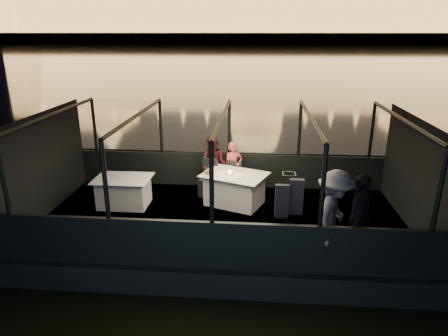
# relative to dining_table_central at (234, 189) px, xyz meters

# --- Properties ---
(river_water) EXTENTS (500.00, 500.00, 0.00)m
(river_water) POSITION_rel_dining_table_central_xyz_m (-0.22, 79.20, -0.89)
(river_water) COLOR black
(river_water) RESTS_ON ground
(boat_hull) EXTENTS (8.60, 4.40, 1.00)m
(boat_hull) POSITION_rel_dining_table_central_xyz_m (-0.22, -0.80, -0.89)
(boat_hull) COLOR black
(boat_hull) RESTS_ON river_water
(boat_deck) EXTENTS (8.00, 4.00, 0.04)m
(boat_deck) POSITION_rel_dining_table_central_xyz_m (-0.22, -0.80, -0.41)
(boat_deck) COLOR black
(boat_deck) RESTS_ON boat_hull
(gunwale_port) EXTENTS (8.00, 0.08, 0.90)m
(gunwale_port) POSITION_rel_dining_table_central_xyz_m (-0.22, 1.20, 0.06)
(gunwale_port) COLOR black
(gunwale_port) RESTS_ON boat_deck
(gunwale_starboard) EXTENTS (8.00, 0.08, 0.90)m
(gunwale_starboard) POSITION_rel_dining_table_central_xyz_m (-0.22, -2.80, 0.06)
(gunwale_starboard) COLOR black
(gunwale_starboard) RESTS_ON boat_deck
(cabin_glass_port) EXTENTS (8.00, 0.02, 1.40)m
(cabin_glass_port) POSITION_rel_dining_table_central_xyz_m (-0.22, 1.20, 1.21)
(cabin_glass_port) COLOR #99B2B2
(cabin_glass_port) RESTS_ON gunwale_port
(cabin_glass_starboard) EXTENTS (8.00, 0.02, 1.40)m
(cabin_glass_starboard) POSITION_rel_dining_table_central_xyz_m (-0.22, -2.80, 1.21)
(cabin_glass_starboard) COLOR #99B2B2
(cabin_glass_starboard) RESTS_ON gunwale_starboard
(cabin_roof_glass) EXTENTS (8.00, 4.00, 0.02)m
(cabin_roof_glass) POSITION_rel_dining_table_central_xyz_m (-0.22, -0.80, 1.91)
(cabin_roof_glass) COLOR #99B2B2
(cabin_roof_glass) RESTS_ON boat_deck
(end_wall_fore) EXTENTS (0.02, 4.00, 2.30)m
(end_wall_fore) POSITION_rel_dining_table_central_xyz_m (-4.22, -0.80, 0.76)
(end_wall_fore) COLOR black
(end_wall_fore) RESTS_ON boat_deck
(end_wall_aft) EXTENTS (0.02, 4.00, 2.30)m
(end_wall_aft) POSITION_rel_dining_table_central_xyz_m (3.78, -0.80, 0.76)
(end_wall_aft) COLOR black
(end_wall_aft) RESTS_ON boat_deck
(canopy_ribs) EXTENTS (8.00, 4.00, 2.30)m
(canopy_ribs) POSITION_rel_dining_table_central_xyz_m (-0.22, -0.80, 0.76)
(canopy_ribs) COLOR black
(canopy_ribs) RESTS_ON boat_deck
(embankment) EXTENTS (400.00, 140.00, 6.00)m
(embankment) POSITION_rel_dining_table_central_xyz_m (-0.22, 209.20, 0.11)
(embankment) COLOR #423D33
(embankment) RESTS_ON ground
(dining_table_central) EXTENTS (1.74, 1.51, 0.77)m
(dining_table_central) POSITION_rel_dining_table_central_xyz_m (0.00, 0.00, 0.00)
(dining_table_central) COLOR silver
(dining_table_central) RESTS_ON boat_deck
(dining_table_aft) EXTENTS (1.31, 0.95, 0.70)m
(dining_table_aft) POSITION_rel_dining_table_central_xyz_m (-2.62, -0.30, 0.00)
(dining_table_aft) COLOR silver
(dining_table_aft) RESTS_ON boat_deck
(chair_port_left) EXTENTS (0.57, 0.57, 0.92)m
(chair_port_left) POSITION_rel_dining_table_central_xyz_m (-0.66, 0.45, 0.06)
(chair_port_left) COLOR black
(chair_port_left) RESTS_ON boat_deck
(chair_port_right) EXTENTS (0.53, 0.53, 0.87)m
(chair_port_right) POSITION_rel_dining_table_central_xyz_m (-0.05, 0.45, 0.06)
(chair_port_right) COLOR black
(chair_port_right) RESTS_ON boat_deck
(coat_stand) EXTENTS (0.51, 0.44, 1.62)m
(coat_stand) POSITION_rel_dining_table_central_xyz_m (1.09, -2.16, 0.51)
(coat_stand) COLOR black
(coat_stand) RESTS_ON boat_deck
(person_woman_coral) EXTENTS (0.56, 0.49, 1.32)m
(person_woman_coral) POSITION_rel_dining_table_central_xyz_m (-0.08, 0.82, 0.36)
(person_woman_coral) COLOR #D9564E
(person_woman_coral) RESTS_ON boat_deck
(person_man_maroon) EXTENTS (0.85, 0.77, 1.45)m
(person_man_maroon) POSITION_rel_dining_table_central_xyz_m (-0.59, 0.83, 0.36)
(person_man_maroon) COLOR #431219
(person_man_maroon) RESTS_ON boat_deck
(passenger_stripe) EXTENTS (1.02, 1.27, 1.73)m
(passenger_stripe) POSITION_rel_dining_table_central_xyz_m (1.89, -2.33, 0.47)
(passenger_stripe) COLOR silver
(passenger_stripe) RESTS_ON boat_deck
(passenger_dark) EXTENTS (0.77, 1.06, 1.67)m
(passenger_dark) POSITION_rel_dining_table_central_xyz_m (2.35, -2.30, 0.47)
(passenger_dark) COLOR black
(passenger_dark) RESTS_ON boat_deck
(wine_bottle) EXTENTS (0.06, 0.06, 0.28)m
(wine_bottle) POSITION_rel_dining_table_central_xyz_m (-0.60, -0.10, 0.53)
(wine_bottle) COLOR #133416
(wine_bottle) RESTS_ON dining_table_central
(bread_basket) EXTENTS (0.28, 0.28, 0.09)m
(bread_basket) POSITION_rel_dining_table_central_xyz_m (-0.60, -0.03, 0.42)
(bread_basket) COLOR brown
(bread_basket) RESTS_ON dining_table_central
(amber_candle) EXTENTS (0.08, 0.08, 0.09)m
(amber_candle) POSITION_rel_dining_table_central_xyz_m (-0.12, -0.02, 0.42)
(amber_candle) COLOR #FF9F3F
(amber_candle) RESTS_ON dining_table_central
(plate_near) EXTENTS (0.27, 0.27, 0.01)m
(plate_near) POSITION_rel_dining_table_central_xyz_m (0.17, -0.10, 0.39)
(plate_near) COLOR white
(plate_near) RESTS_ON dining_table_central
(plate_far) EXTENTS (0.32, 0.32, 0.02)m
(plate_far) POSITION_rel_dining_table_central_xyz_m (-0.60, 0.06, 0.39)
(plate_far) COLOR silver
(plate_far) RESTS_ON dining_table_central
(wine_glass_white) EXTENTS (0.09, 0.09, 0.20)m
(wine_glass_white) POSITION_rel_dining_table_central_xyz_m (-0.60, -0.25, 0.48)
(wine_glass_white) COLOR silver
(wine_glass_white) RESTS_ON dining_table_central
(wine_glass_red) EXTENTS (0.08, 0.08, 0.19)m
(wine_glass_red) POSITION_rel_dining_table_central_xyz_m (0.06, 0.22, 0.48)
(wine_glass_red) COLOR silver
(wine_glass_red) RESTS_ON dining_table_central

